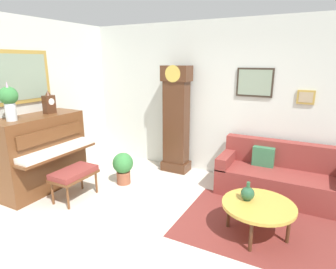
# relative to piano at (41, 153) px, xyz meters

# --- Properties ---
(ground_plane) EXTENTS (6.40, 6.00, 0.10)m
(ground_plane) POSITION_rel_piano_xyz_m (2.23, -0.35, -0.68)
(ground_plane) COLOR beige
(wall_left) EXTENTS (0.13, 4.90, 2.80)m
(wall_left) POSITION_rel_piano_xyz_m (-0.37, -0.34, 0.78)
(wall_left) COLOR silver
(wall_left) RESTS_ON ground_plane
(wall_back) EXTENTS (5.30, 0.13, 2.80)m
(wall_back) POSITION_rel_piano_xyz_m (2.24, 2.05, 0.77)
(wall_back) COLOR silver
(wall_back) RESTS_ON ground_plane
(area_rug) EXTENTS (2.10, 1.50, 0.01)m
(area_rug) POSITION_rel_piano_xyz_m (3.50, 0.48, -0.63)
(area_rug) COLOR maroon
(area_rug) RESTS_ON ground_plane
(piano) EXTENTS (0.87, 1.44, 1.25)m
(piano) POSITION_rel_piano_xyz_m (0.00, 0.00, 0.00)
(piano) COLOR brown
(piano) RESTS_ON ground_plane
(piano_bench) EXTENTS (0.42, 0.70, 0.48)m
(piano_bench) POSITION_rel_piano_xyz_m (0.75, -0.03, -0.22)
(piano_bench) COLOR brown
(piano_bench) RESTS_ON ground_plane
(grandfather_clock) EXTENTS (0.52, 0.34, 2.03)m
(grandfather_clock) POSITION_rel_piano_xyz_m (1.63, 1.76, 0.33)
(grandfather_clock) COLOR #4C2B19
(grandfather_clock) RESTS_ON ground_plane
(couch) EXTENTS (1.90, 0.80, 0.84)m
(couch) POSITION_rel_piano_xyz_m (3.57, 1.58, -0.32)
(couch) COLOR maroon
(couch) RESTS_ON ground_plane
(coffee_table) EXTENTS (0.88, 0.88, 0.42)m
(coffee_table) POSITION_rel_piano_xyz_m (3.46, 0.32, -0.24)
(coffee_table) COLOR gold
(coffee_table) RESTS_ON ground_plane
(mantel_clock) EXTENTS (0.13, 0.18, 0.38)m
(mantel_clock) POSITION_rel_piano_xyz_m (0.00, 0.26, 0.79)
(mantel_clock) COLOR #4C2B19
(mantel_clock) RESTS_ON piano
(flower_vase) EXTENTS (0.26, 0.26, 0.58)m
(flower_vase) POSITION_rel_piano_xyz_m (0.00, -0.42, 0.93)
(flower_vase) COLOR silver
(flower_vase) RESTS_ON piano
(green_jug) EXTENTS (0.17, 0.17, 0.24)m
(green_jug) POSITION_rel_piano_xyz_m (3.31, 0.35, -0.12)
(green_jug) COLOR #234C33
(green_jug) RESTS_ON coffee_table
(potted_plant) EXTENTS (0.36, 0.36, 0.56)m
(potted_plant) POSITION_rel_piano_xyz_m (1.08, 0.77, -0.31)
(potted_plant) COLOR #935138
(potted_plant) RESTS_ON ground_plane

